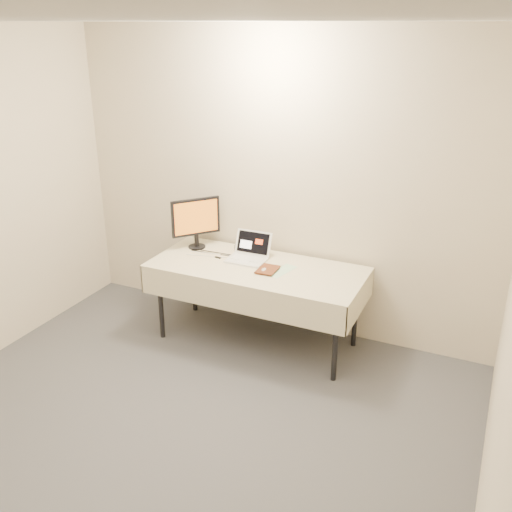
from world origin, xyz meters
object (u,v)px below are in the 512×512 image
at_px(book, 259,258).
at_px(laptop, 249,253).
at_px(monitor, 196,219).
at_px(table, 257,273).

bearing_deg(book, laptop, 132.75).
distance_m(laptop, monitor, 0.61).
bearing_deg(laptop, monitor, 174.41).
height_order(table, laptop, laptop).
distance_m(table, laptop, 0.22).
xyz_separation_m(laptop, book, (0.18, -0.18, 0.05)).
distance_m(table, monitor, 0.80).
relative_size(laptop, monitor, 0.73).
xyz_separation_m(table, book, (0.04, -0.05, 0.17)).
xyz_separation_m(table, laptop, (-0.14, 0.13, 0.12)).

